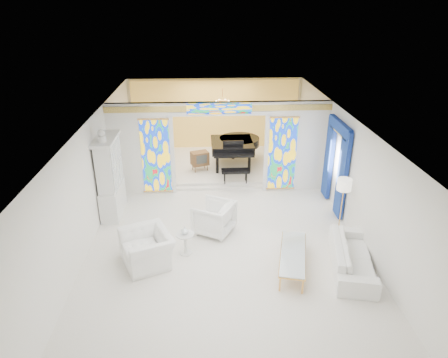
{
  "coord_description": "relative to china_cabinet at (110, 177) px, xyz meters",
  "views": [
    {
      "loc": [
        -0.5,
        -10.07,
        5.87
      ],
      "look_at": [
        0.05,
        0.2,
        1.22
      ],
      "focal_mm": 32.0,
      "sensor_mm": 36.0,
      "label": 1
    }
  ],
  "objects": [
    {
      "name": "tv_console",
      "position": [
        2.56,
        2.75,
        -0.53
      ],
      "size": [
        0.71,
        0.59,
        0.7
      ],
      "rotation": [
        0.0,
        0.0,
        0.34
      ],
      "color": "brown",
      "rests_on": "alcove_platform"
    },
    {
      "name": "stained_glass_right",
      "position": [
        5.25,
        1.29,
        0.13
      ],
      "size": [
        0.9,
        0.04,
        2.4
      ],
      "primitive_type": "cube",
      "color": "gold",
      "rests_on": "partition_wall"
    },
    {
      "name": "side_table",
      "position": [
        2.2,
        -2.2,
        -0.79
      ],
      "size": [
        0.59,
        0.59,
        0.57
      ],
      "rotation": [
        0.0,
        0.0,
        -0.36
      ],
      "color": "silver",
      "rests_on": "floor"
    },
    {
      "name": "blue_drapes",
      "position": [
        6.62,
        0.1,
        0.41
      ],
      "size": [
        0.14,
        1.85,
        2.65
      ],
      "color": "navy",
      "rests_on": "wall_right"
    },
    {
      "name": "wall_right",
      "position": [
        6.72,
        -0.6,
        0.33
      ],
      "size": [
        0.02,
        12.0,
        3.0
      ],
      "primitive_type": "cube",
      "color": "silver",
      "rests_on": "floor"
    },
    {
      "name": "ceiling",
      "position": [
        3.22,
        -0.6,
        1.83
      ],
      "size": [
        7.0,
        12.0,
        0.02
      ],
      "primitive_type": "cube",
      "color": "silver",
      "rests_on": "wall_back"
    },
    {
      "name": "wall_back",
      "position": [
        3.22,
        5.4,
        0.33
      ],
      "size": [
        7.0,
        0.02,
        3.0
      ],
      "primitive_type": "cube",
      "color": "silver",
      "rests_on": "floor"
    },
    {
      "name": "partition_wall",
      "position": [
        3.22,
        1.4,
        0.48
      ],
      "size": [
        7.0,
        0.22,
        3.0
      ],
      "color": "silver",
      "rests_on": "floor"
    },
    {
      "name": "wall_front",
      "position": [
        3.22,
        -6.6,
        0.33
      ],
      "size": [
        7.0,
        0.02,
        3.0
      ],
      "primitive_type": "cube",
      "color": "silver",
      "rests_on": "floor"
    },
    {
      "name": "floor_lamp",
      "position": [
        6.39,
        -1.36,
        0.17
      ],
      "size": [
        0.48,
        0.48,
        1.57
      ],
      "rotation": [
        0.0,
        0.0,
        -0.3
      ],
      "color": "#DE9F4D",
      "rests_on": "floor"
    },
    {
      "name": "alcove_platform",
      "position": [
        3.22,
        3.5,
        -1.08
      ],
      "size": [
        6.8,
        3.8,
        0.18
      ],
      "primitive_type": "cube",
      "color": "beige",
      "rests_on": "floor"
    },
    {
      "name": "armchair_left",
      "position": [
        1.3,
        -2.54,
        -0.76
      ],
      "size": [
        1.5,
        1.58,
        0.81
      ],
      "primitive_type": "imported",
      "rotation": [
        0.0,
        0.0,
        -1.15
      ],
      "color": "white",
      "rests_on": "floor"
    },
    {
      "name": "floor",
      "position": [
        3.22,
        -0.6,
        -1.17
      ],
      "size": [
        12.0,
        12.0,
        0.0
      ],
      "primitive_type": "plane",
      "color": "beige",
      "rests_on": "ground"
    },
    {
      "name": "chandelier",
      "position": [
        3.42,
        3.4,
        1.38
      ],
      "size": [
        0.48,
        0.48,
        0.3
      ],
      "primitive_type": "cylinder",
      "color": "#DE9F4D",
      "rests_on": "ceiling"
    },
    {
      "name": "china_cabinet",
      "position": [
        0.0,
        0.0,
        0.0
      ],
      "size": [
        0.56,
        1.46,
        2.72
      ],
      "color": "silver",
      "rests_on": "floor"
    },
    {
      "name": "armchair_right",
      "position": [
        2.95,
        -1.21,
        -0.73
      ],
      "size": [
        1.3,
        1.29,
        0.89
      ],
      "primitive_type": "imported",
      "rotation": [
        0.0,
        0.0,
        -2.06
      ],
      "color": "white",
      "rests_on": "floor"
    },
    {
      "name": "gold_curtain_back",
      "position": [
        3.22,
        5.28,
        0.33
      ],
      "size": [
        6.7,
        0.1,
        2.9
      ],
      "primitive_type": "cube",
      "color": "#FFD458",
      "rests_on": "wall_back"
    },
    {
      "name": "stained_glass_transom",
      "position": [
        3.22,
        1.29,
        1.65
      ],
      "size": [
        2.0,
        0.04,
        0.34
      ],
      "primitive_type": "cube",
      "color": "gold",
      "rests_on": "partition_wall"
    },
    {
      "name": "grand_piano",
      "position": [
        3.89,
        3.28,
        -0.21
      ],
      "size": [
        1.83,
        2.87,
        1.15
      ],
      "rotation": [
        0.0,
        0.0,
        0.01
      ],
      "color": "black",
      "rests_on": "alcove_platform"
    },
    {
      "name": "wall_left",
      "position": [
        -0.28,
        -0.6,
        0.33
      ],
      "size": [
        0.02,
        12.0,
        3.0
      ],
      "primitive_type": "cube",
      "color": "silver",
      "rests_on": "floor"
    },
    {
      "name": "vase",
      "position": [
        2.2,
        -2.2,
        -0.5
      ],
      "size": [
        0.22,
        0.22,
        0.2
      ],
      "primitive_type": "imported",
      "rotation": [
        0.0,
        0.0,
        0.2
      ],
      "color": "white",
      "rests_on": "side_table"
    },
    {
      "name": "stained_glass_left",
      "position": [
        1.19,
        1.29,
        0.13
      ],
      "size": [
        0.9,
        0.04,
        2.4
      ],
      "primitive_type": "cube",
      "color": "gold",
      "rests_on": "partition_wall"
    },
    {
      "name": "coffee_table",
      "position": [
        4.76,
        -2.93,
        -0.78
      ],
      "size": [
        1.02,
        2.0,
        0.43
      ],
      "rotation": [
        0.0,
        0.0,
        -0.24
      ],
      "color": "silver",
      "rests_on": "floor"
    },
    {
      "name": "sofa",
      "position": [
        6.17,
        -3.03,
        -0.83
      ],
      "size": [
        1.37,
        2.44,
        0.67
      ],
      "primitive_type": "imported",
      "rotation": [
        0.0,
        0.0,
        1.36
      ],
      "color": "white",
      "rests_on": "floor"
    }
  ]
}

